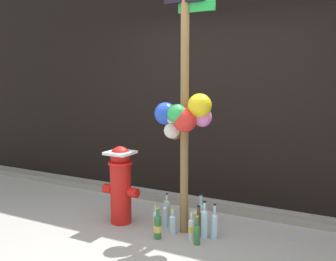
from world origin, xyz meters
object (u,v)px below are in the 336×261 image
at_px(bottle_7, 197,233).
at_px(bottle_10, 158,226).
at_px(fire_hydrant, 121,183).
at_px(bottle_4, 185,215).
at_px(memorial_post, 184,99).
at_px(bottle_6, 201,214).
at_px(bottle_3, 156,220).
at_px(bottle_11, 165,215).
at_px(bottle_8, 198,223).
at_px(bottle_1, 204,223).
at_px(bottle_9, 191,229).
at_px(bottle_2, 215,225).
at_px(bottle_5, 173,223).
at_px(bottle_0, 167,211).

xyz_separation_m(bottle_7, bottle_10, (-0.42, -0.06, 0.01)).
bearing_deg(fire_hydrant, bottle_4, 21.48).
distance_m(memorial_post, bottle_6, 1.31).
distance_m(bottle_3, bottle_6, 0.50).
bearing_deg(bottle_11, bottle_10, -74.17).
xyz_separation_m(bottle_7, bottle_8, (-0.09, 0.23, 0.01)).
height_order(bottle_6, bottle_8, bottle_6).
relative_size(memorial_post, bottle_4, 8.77).
distance_m(memorial_post, bottle_1, 1.30).
relative_size(fire_hydrant, bottle_10, 2.66).
bearing_deg(bottle_9, bottle_4, 124.21).
relative_size(bottle_2, bottle_7, 1.24).
bearing_deg(bottle_6, fire_hydrant, -160.95).
bearing_deg(bottle_10, bottle_6, 62.13).
height_order(bottle_8, bottle_11, bottle_8).
distance_m(bottle_7, bottle_11, 0.58).
distance_m(fire_hydrant, bottle_10, 0.71).
distance_m(bottle_2, bottle_5, 0.45).
relative_size(memorial_post, fire_hydrant, 3.10).
xyz_separation_m(bottle_1, bottle_11, (-0.51, 0.08, -0.03)).
height_order(fire_hydrant, bottle_8, fire_hydrant).
xyz_separation_m(memorial_post, bottle_0, (-0.30, 0.18, -1.29)).
relative_size(memorial_post, bottle_3, 9.23).
relative_size(bottle_3, bottle_8, 0.93).
xyz_separation_m(bottle_4, bottle_9, (0.23, -0.35, 0.01)).
bearing_deg(bottle_10, bottle_9, 20.87).
height_order(bottle_0, bottle_11, bottle_0).
bearing_deg(bottle_0, bottle_11, -70.14).
bearing_deg(bottle_1, bottle_7, -88.92).
xyz_separation_m(bottle_5, bottle_10, (-0.07, -0.19, 0.02)).
bearing_deg(bottle_1, bottle_5, -171.00).
relative_size(bottle_5, bottle_10, 0.87).
bearing_deg(memorial_post, bottle_10, -123.49).
height_order(memorial_post, bottle_5, memorial_post).
distance_m(bottle_0, bottle_10, 0.45).
bearing_deg(bottle_9, bottle_0, 145.67).
bearing_deg(bottle_0, bottle_8, -17.58).
xyz_separation_m(bottle_6, bottle_11, (-0.35, -0.17, -0.02)).
xyz_separation_m(bottle_2, bottle_10, (-0.51, -0.29, -0.01)).
xyz_separation_m(fire_hydrant, bottle_0, (0.47, 0.24, -0.32)).
height_order(fire_hydrant, bottle_6, fire_hydrant).
xyz_separation_m(fire_hydrant, bottle_9, (0.92, -0.08, -0.34)).
bearing_deg(bottle_9, bottle_8, 87.57).
xyz_separation_m(bottle_3, bottle_7, (0.56, -0.14, 0.01)).
xyz_separation_m(bottle_3, bottle_4, (0.23, 0.27, 0.01)).
height_order(bottle_3, bottle_11, bottle_11).
bearing_deg(bottle_6, bottle_8, -71.80).
bearing_deg(bottle_5, bottle_9, -15.61).
bearing_deg(bottle_0, bottle_10, -73.13).
xyz_separation_m(bottle_0, bottle_6, (0.39, 0.06, 0.01)).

